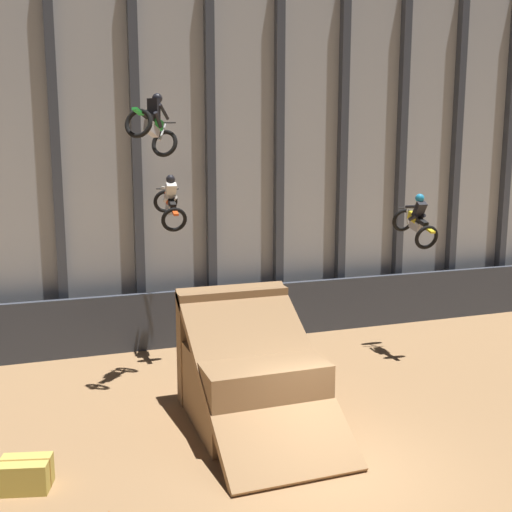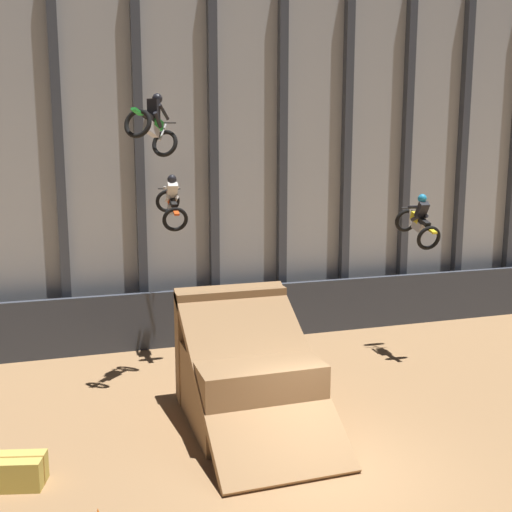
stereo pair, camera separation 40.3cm
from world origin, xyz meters
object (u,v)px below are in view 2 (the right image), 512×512
Objects in this scene: rider_bike_left_air at (153,125)px; hay_bale_trackside at (19,471)px; dirt_ramp at (245,375)px; rider_bike_center_air at (172,203)px; rider_bike_right_air at (419,222)px.

rider_bike_left_air is 1.73× the size of hay_bale_trackside.
dirt_ramp reaches higher than hay_bale_trackside.
dirt_ramp is at bearing -23.32° from rider_bike_left_air.
hay_bale_trackside is (-4.81, -1.59, -0.72)m from dirt_ramp.
rider_bike_center_air is 7.24m from rider_bike_right_air.
rider_bike_center_air is at bearing 57.48° from hay_bale_trackside.
rider_bike_center_air is 1.82× the size of hay_bale_trackside.
dirt_ramp is at bearing -79.26° from rider_bike_center_air.
dirt_ramp is 5.97m from rider_bike_center_air.
rider_bike_left_air is 2.94m from rider_bike_center_air.
rider_bike_center_air is 8.62m from hay_bale_trackside.
dirt_ramp is 5.12m from hay_bale_trackside.
rider_bike_right_air reaches higher than hay_bale_trackside.
rider_bike_center_air reaches higher than rider_bike_right_air.
rider_bike_left_air is 8.44m from hay_bale_trackside.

